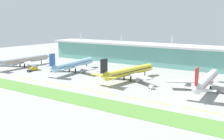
# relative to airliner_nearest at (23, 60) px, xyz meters

# --- Properties ---
(ground_plane) EXTENTS (600.00, 600.00, 0.00)m
(ground_plane) POSITION_rel_airliner_nearest_xyz_m (116.96, -27.10, -6.45)
(ground_plane) COLOR gray
(terminal_building) EXTENTS (288.00, 34.00, 29.62)m
(terminal_building) POSITION_rel_airliner_nearest_xyz_m (116.96, 83.30, 4.06)
(terminal_building) COLOR #5B9E93
(terminal_building) RESTS_ON ground
(airliner_nearest) EXTENTS (48.75, 67.31, 18.90)m
(airliner_nearest) POSITION_rel_airliner_nearest_xyz_m (0.00, 0.00, 0.00)
(airliner_nearest) COLOR #ADB2BC
(airliner_nearest) RESTS_ON ground
(airliner_near_middle) EXTENTS (48.33, 65.16, 18.90)m
(airliner_near_middle) POSITION_rel_airliner_nearest_xyz_m (56.43, 7.68, -0.00)
(airliner_near_middle) COLOR #9ED1EA
(airliner_near_middle) RESTS_ON ground
(airliner_center) EXTENTS (48.44, 62.94, 18.90)m
(airliner_center) POSITION_rel_airliner_nearest_xyz_m (112.87, 5.95, -0.01)
(airliner_center) COLOR yellow
(airliner_center) RESTS_ON ground
(airliner_far_middle) EXTENTS (48.62, 65.62, 18.90)m
(airliner_far_middle) POSITION_rel_airliner_nearest_xyz_m (168.88, 7.43, -0.00)
(airliner_far_middle) COLOR white
(airliner_far_middle) RESTS_ON ground
(taxiway_stripe_west) EXTENTS (28.00, 0.70, 0.04)m
(taxiway_stripe_west) POSITION_rel_airliner_nearest_xyz_m (45.96, -33.75, -6.43)
(taxiway_stripe_west) COLOR yellow
(taxiway_stripe_west) RESTS_ON ground
(taxiway_stripe_mid_west) EXTENTS (28.00, 0.70, 0.04)m
(taxiway_stripe_mid_west) POSITION_rel_airliner_nearest_xyz_m (79.96, -33.75, -6.43)
(taxiway_stripe_mid_west) COLOR yellow
(taxiway_stripe_mid_west) RESTS_ON ground
(taxiway_stripe_centre) EXTENTS (28.00, 0.70, 0.04)m
(taxiway_stripe_centre) POSITION_rel_airliner_nearest_xyz_m (113.96, -33.75, -6.43)
(taxiway_stripe_centre) COLOR yellow
(taxiway_stripe_centre) RESTS_ON ground
(taxiway_stripe_mid_east) EXTENTS (28.00, 0.70, 0.04)m
(taxiway_stripe_mid_east) POSITION_rel_airliner_nearest_xyz_m (147.96, -33.75, -6.43)
(taxiway_stripe_mid_east) COLOR yellow
(taxiway_stripe_mid_east) RESTS_ON ground
(taxiway_stripe_east) EXTENTS (28.00, 0.70, 0.04)m
(taxiway_stripe_east) POSITION_rel_airliner_nearest_xyz_m (181.96, -33.75, -6.43)
(taxiway_stripe_east) COLOR yellow
(taxiway_stripe_east) RESTS_ON ground
(grass_verge) EXTENTS (300.00, 18.00, 0.10)m
(grass_verge) POSITION_rel_airliner_nearest_xyz_m (116.96, -52.46, -6.40)
(grass_verge) COLOR #518438
(grass_verge) RESTS_ON ground
(baggage_cart) EXTENTS (4.02, 3.27, 2.48)m
(baggage_cart) POSITION_rel_airliner_nearest_xyz_m (138.65, -8.23, -5.19)
(baggage_cart) COLOR silver
(baggage_cart) RESTS_ON ground
(pushback_tug) EXTENTS (4.23, 5.01, 1.85)m
(pushback_tug) POSITION_rel_airliner_nearest_xyz_m (24.64, -13.52, -5.35)
(pushback_tug) COLOR #333842
(pushback_tug) RESTS_ON ground
(fuel_truck) EXTENTS (2.88, 7.28, 4.95)m
(fuel_truck) POSITION_rel_airliner_nearest_xyz_m (22.78, -7.00, -4.19)
(fuel_truck) COLOR gold
(fuel_truck) RESTS_ON ground
(safety_cone_nose_front) EXTENTS (0.56, 0.56, 0.70)m
(safety_cone_nose_front) POSITION_rel_airliner_nearest_xyz_m (21.24, -23.12, -6.10)
(safety_cone_nose_front) COLOR orange
(safety_cone_nose_front) RESTS_ON ground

